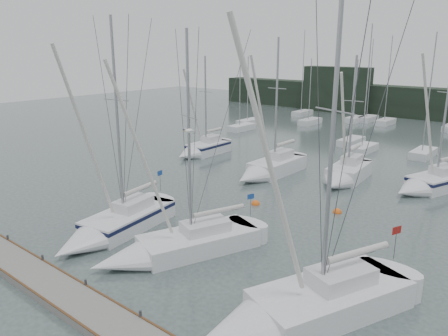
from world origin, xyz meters
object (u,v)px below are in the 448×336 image
at_px(sailboat_mid_a, 201,150).
at_px(sailboat_mid_d, 428,184).
at_px(sailboat_mid_c, 344,176).
at_px(buoy_b, 337,213).
at_px(buoy_a, 256,204).
at_px(sailboat_near_center, 164,250).
at_px(sailboat_mid_b, 267,170).
at_px(sailboat_near_left, 110,228).
at_px(sailboat_near_right, 290,313).

bearing_deg(sailboat_mid_a, sailboat_mid_d, 6.33).
bearing_deg(sailboat_mid_c, buoy_b, -73.54).
bearing_deg(buoy_a, buoy_b, 22.96).
bearing_deg(sailboat_near_center, buoy_a, 117.28).
distance_m(sailboat_near_center, sailboat_mid_b, 17.49).
height_order(sailboat_mid_a, buoy_a, sailboat_mid_a).
bearing_deg(sailboat_mid_a, sailboat_mid_b, -12.48).
bearing_deg(sailboat_mid_b, sailboat_mid_d, 21.91).
height_order(sailboat_mid_a, buoy_b, sailboat_mid_a).
distance_m(sailboat_near_center, buoy_b, 13.35).
height_order(sailboat_mid_a, sailboat_mid_c, sailboat_mid_c).
height_order(sailboat_mid_d, buoy_a, sailboat_mid_d).
xyz_separation_m(sailboat_near_left, sailboat_near_center, (4.70, 0.23, -0.08)).
xyz_separation_m(sailboat_near_center, sailboat_near_right, (8.63, -0.85, 0.10)).
bearing_deg(sailboat_mid_a, sailboat_near_center, -52.98).
distance_m(sailboat_near_left, sailboat_mid_d, 25.38).
height_order(sailboat_near_center, sailboat_mid_d, sailboat_mid_d).
relative_size(sailboat_near_center, sailboat_mid_b, 1.02).
bearing_deg(sailboat_mid_c, sailboat_near_center, -99.96).
distance_m(sailboat_mid_a, sailboat_mid_d, 22.80).
relative_size(sailboat_mid_d, buoy_a, 20.72).
bearing_deg(sailboat_mid_c, sailboat_mid_b, -161.73).
bearing_deg(sailboat_near_left, sailboat_mid_a, 108.42).
bearing_deg(buoy_a, sailboat_mid_d, 51.72).
relative_size(sailboat_near_right, sailboat_mid_c, 1.32).
height_order(sailboat_mid_c, sailboat_mid_d, sailboat_mid_d).
relative_size(sailboat_mid_c, sailboat_mid_d, 0.87).
xyz_separation_m(sailboat_near_left, sailboat_mid_a, (-9.95, 19.23, 0.04)).
xyz_separation_m(buoy_a, buoy_b, (5.49, 2.33, 0.00)).
bearing_deg(buoy_b, buoy_a, -157.04).
xyz_separation_m(sailboat_mid_a, buoy_b, (19.05, -6.40, -0.61)).
bearing_deg(sailboat_mid_a, sailboat_mid_c, 1.39).
height_order(sailboat_near_center, buoy_a, sailboat_near_center).
bearing_deg(sailboat_mid_c, sailboat_near_left, -112.93).
bearing_deg(sailboat_near_center, sailboat_near_right, 15.56).
xyz_separation_m(sailboat_near_left, buoy_b, (9.10, 12.83, -0.57)).
height_order(buoy_a, buoy_b, buoy_a).
bearing_deg(sailboat_near_right, sailboat_near_center, -162.85).
distance_m(sailboat_mid_a, buoy_b, 20.11).
bearing_deg(sailboat_near_center, sailboat_mid_d, 91.08).
bearing_deg(sailboat_near_right, sailboat_mid_a, 162.34).
xyz_separation_m(sailboat_near_center, sailboat_mid_c, (1.62, 19.57, 0.13)).
height_order(sailboat_near_right, sailboat_mid_c, sailboat_near_right).
height_order(sailboat_near_left, sailboat_near_right, sailboat_near_right).
relative_size(buoy_a, buoy_b, 1.02).
bearing_deg(sailboat_near_right, sailboat_mid_d, 114.46).
bearing_deg(buoy_a, sailboat_mid_c, 73.72).
height_order(sailboat_mid_b, sailboat_mid_d, sailboat_mid_d).
distance_m(sailboat_near_left, buoy_a, 11.12).
relative_size(sailboat_mid_b, buoy_a, 20.38).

